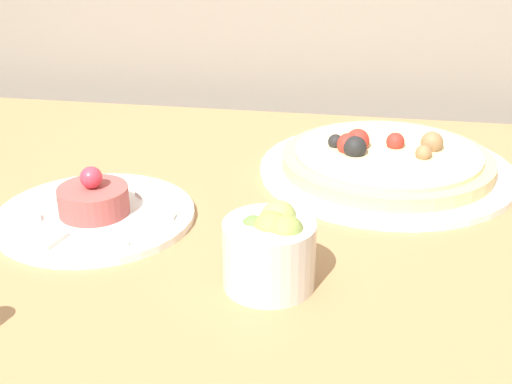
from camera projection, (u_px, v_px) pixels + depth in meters
The scene contains 4 objects.
dining_table at pixel (254, 271), 0.99m from camera, with size 1.40×0.82×0.77m.
pizza_plate at pixel (386, 163), 1.05m from camera, with size 0.38×0.38×0.06m.
tartare_plate at pixel (95, 210), 0.92m from camera, with size 0.26×0.26×0.07m.
small_bowl at pixel (271, 248), 0.76m from camera, with size 0.10×0.10×0.09m.
Camera 1 is at (0.14, -0.43, 1.18)m, focal length 50.00 mm.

